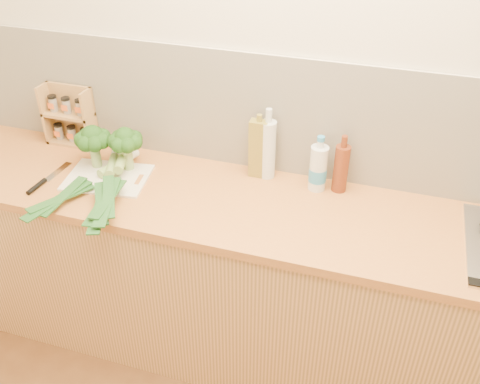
# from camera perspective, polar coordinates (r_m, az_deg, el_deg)

# --- Properties ---
(room_shell) EXTENTS (3.50, 3.50, 3.50)m
(room_shell) POSITION_cam_1_polar(r_m,az_deg,el_deg) (2.31, 6.11, 7.75)
(room_shell) COLOR beige
(room_shell) RESTS_ON ground
(counter) EXTENTS (3.20, 0.62, 0.90)m
(counter) POSITION_cam_1_polar(r_m,az_deg,el_deg) (2.50, 3.66, -10.08)
(counter) COLOR tan
(counter) RESTS_ON ground
(chopping_board) EXTENTS (0.39, 0.31, 0.01)m
(chopping_board) POSITION_cam_1_polar(r_m,az_deg,el_deg) (2.46, -13.92, 1.50)
(chopping_board) COLOR beige
(chopping_board) RESTS_ON counter
(broccoli_left) EXTENTS (0.16, 0.16, 0.20)m
(broccoli_left) POSITION_cam_1_polar(r_m,az_deg,el_deg) (2.48, -15.42, 5.43)
(broccoli_left) COLOR #88AB63
(broccoli_left) RESTS_ON chopping_board
(broccoli_right) EXTENTS (0.16, 0.16, 0.21)m
(broccoli_right) POSITION_cam_1_polar(r_m,az_deg,el_deg) (2.43, -12.13, 5.32)
(broccoli_right) COLOR #88AB63
(broccoli_right) RESTS_ON chopping_board
(leek_front) EXTENTS (0.23, 0.63, 0.04)m
(leek_front) POSITION_cam_1_polar(r_m,az_deg,el_deg) (2.43, -14.99, 1.66)
(leek_front) COLOR white
(leek_front) RESTS_ON chopping_board
(leek_mid) EXTENTS (0.28, 0.66, 0.04)m
(leek_mid) POSITION_cam_1_polar(r_m,az_deg,el_deg) (2.39, -13.74, 1.84)
(leek_mid) COLOR white
(leek_mid) RESTS_ON chopping_board
(leek_back) EXTENTS (0.23, 0.60, 0.04)m
(leek_back) POSITION_cam_1_polar(r_m,az_deg,el_deg) (2.35, -13.00, 1.92)
(leek_back) COLOR white
(leek_back) RESTS_ON chopping_board
(chefs_knife) EXTENTS (0.05, 0.29, 0.02)m
(chefs_knife) POSITION_cam_1_polar(r_m,az_deg,el_deg) (2.50, -20.37, 0.94)
(chefs_knife) COLOR silver
(chefs_knife) RESTS_ON counter
(spice_rack) EXTENTS (0.25, 0.10, 0.30)m
(spice_rack) POSITION_cam_1_polar(r_m,az_deg,el_deg) (2.74, -17.59, 7.47)
(spice_rack) COLOR #B0824B
(spice_rack) RESTS_ON counter
(oil_tin) EXTENTS (0.08, 0.05, 0.30)m
(oil_tin) POSITION_cam_1_polar(r_m,az_deg,el_deg) (2.34, 2.01, 4.66)
(oil_tin) COLOR olive
(oil_tin) RESTS_ON counter
(glass_bottle) EXTENTS (0.07, 0.07, 0.33)m
(glass_bottle) POSITION_cam_1_polar(r_m,az_deg,el_deg) (2.34, 2.98, 4.65)
(glass_bottle) COLOR silver
(glass_bottle) RESTS_ON counter
(amber_bottle) EXTENTS (0.06, 0.06, 0.26)m
(amber_bottle) POSITION_cam_1_polar(r_m,az_deg,el_deg) (2.30, 10.73, 2.56)
(amber_bottle) COLOR #602812
(amber_bottle) RESTS_ON counter
(water_bottle) EXTENTS (0.08, 0.08, 0.23)m
(water_bottle) POSITION_cam_1_polar(r_m,az_deg,el_deg) (2.30, 8.32, 2.42)
(water_bottle) COLOR silver
(water_bottle) RESTS_ON counter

